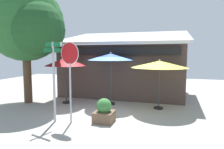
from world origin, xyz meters
TOP-DOWN VIEW (x-y plane):
  - ground_plane at (0.00, 0.00)m, footprint 28.00×28.00m
  - cafe_building at (-0.11, 4.60)m, footprint 8.01×5.57m
  - street_sign_post at (-1.45, -1.92)m, footprint 0.88×0.82m
  - stop_sign at (-0.78, -1.86)m, footprint 0.83×0.19m
  - patio_umbrella_crimson_left at (-2.51, 0.86)m, footprint 2.18×2.18m
  - patio_umbrella_royal_blue_center at (-0.13, 1.29)m, footprint 2.39×2.39m
  - patio_umbrella_mustard_right at (2.35, 1.12)m, footprint 2.70×2.70m
  - shade_tree at (-4.34, 0.28)m, footprint 4.50×4.06m
  - sidewalk_planter at (0.42, -1.41)m, footprint 0.75×0.75m

SIDE VIEW (x-z plane):
  - ground_plane at x=0.00m, z-range -0.10..0.00m
  - sidewalk_planter at x=0.42m, z-range -0.06..0.88m
  - cafe_building at x=-0.11m, z-range -0.49..3.86m
  - street_sign_post at x=-1.45m, z-range 0.34..3.45m
  - patio_umbrella_mustard_right at x=2.35m, z-range 0.95..3.36m
  - stop_sign at x=-0.78m, z-range 0.65..3.75m
  - patio_umbrella_crimson_left at x=-2.51m, z-range 0.96..3.50m
  - patio_umbrella_royal_blue_center at x=-0.13m, z-range 1.11..3.86m
  - shade_tree at x=-4.34m, z-range 1.02..7.34m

